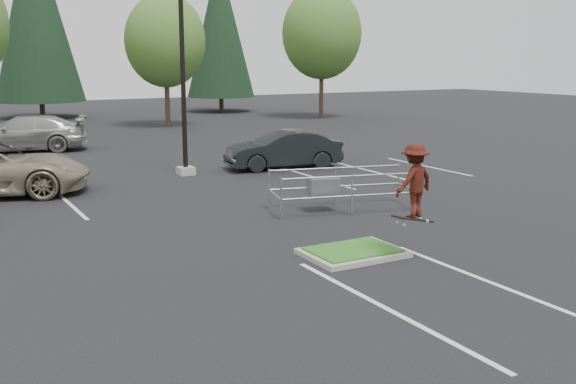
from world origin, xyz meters
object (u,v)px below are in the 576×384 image
conif_b (35,9)px  car_r_charc (283,150)px  car_far_silver (25,133)px  decid_c (165,44)px  decid_d (321,36)px  light_pole (182,54)px  conif_c (220,27)px  cart_corral (328,186)px  skateboarder (414,181)px

conif_b → car_r_charc: (4.50, -29.00, -7.09)m
car_r_charc → car_far_silver: (-8.33, 10.50, 0.09)m
decid_c → decid_d: size_ratio=0.89×
light_pole → conif_c: bearing=63.9°
light_pole → cart_corral: light_pole is taller
car_r_charc → conif_b: bearing=-160.8°
decid_d → conif_c: conif_c is taller
skateboarder → conif_b: bearing=-100.0°
light_pole → conif_b: (-0.50, 28.50, 3.29)m
decid_c → car_far_silver: (-9.83, -7.83, -4.40)m
light_pole → skateboarder: (0.37, -13.00, -2.75)m
conif_c → cart_corral: size_ratio=2.82×
decid_d → skateboarder: bearing=-118.7°
cart_corral → car_far_silver: car_far_silver is taller
decid_c → skateboarder: (-5.12, -30.83, -3.45)m
conif_b → car_far_silver: (-3.83, -18.50, -7.00)m
cart_corral → car_far_silver: size_ratio=0.76×
skateboarder → car_far_silver: skateboarder is taller
conif_b → cart_corral: bearing=-86.9°
conif_c → skateboarder: size_ratio=6.96×
conif_c → car_far_silver: conif_c is taller
car_far_silver → decid_d: bearing=127.6°
decid_d → decid_c: bearing=-177.6°
conif_b → conif_c: bearing=-4.1°
conif_c → cart_corral: conif_c is taller
decid_d → conif_b: size_ratio=0.65×
car_r_charc → light_pole: bearing=-86.8°
conif_b → conif_c: conif_b is taller
conif_b → car_r_charc: bearing=-81.2°
conif_b → car_far_silver: size_ratio=2.48×
decid_c → car_r_charc: size_ratio=1.81×
decid_d → cart_corral: 31.17m
light_pole → cart_corral: size_ratio=2.28×
conif_b → skateboarder: conif_b is taller
conif_b → cart_corral: conif_b is taller
skateboarder → cart_corral: bearing=-113.0°
car_r_charc → cart_corral: bearing=-8.8°
light_pole → decid_c: bearing=72.9°
conif_b → car_r_charc: size_ratio=3.13×
car_far_silver → decid_c: bearing=145.3°
decid_d → conif_c: bearing=113.5°
decid_c → conif_c: conif_c is taller
decid_c → conif_b: conif_b is taller
cart_corral → skateboarder: (-1.07, -5.12, 1.06)m
skateboarder → car_far_silver: size_ratio=0.31×
cart_corral → decid_d: bearing=72.8°
decid_c → decid_d: (12.00, 0.50, 0.66)m
skateboarder → car_r_charc: (3.63, 12.50, -1.04)m
decid_d → car_far_silver: decid_d is taller
conif_c → decid_c: bearing=-129.6°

